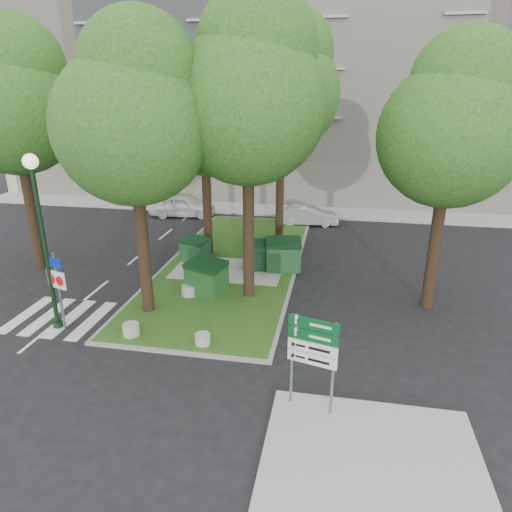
% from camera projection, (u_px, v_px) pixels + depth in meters
% --- Properties ---
extents(ground, '(120.00, 120.00, 0.00)m').
position_uv_depth(ground, '(162.00, 351.00, 14.86)').
color(ground, black).
rests_on(ground, ground).
extents(median_island, '(6.00, 16.00, 0.12)m').
position_uv_depth(median_island, '(233.00, 263.00, 22.13)').
color(median_island, '#1E4714').
rests_on(median_island, ground).
extents(median_kerb, '(6.30, 16.30, 0.10)m').
position_uv_depth(median_kerb, '(233.00, 263.00, 22.13)').
color(median_kerb, gray).
rests_on(median_kerb, ground).
extents(sidewalk_corner, '(5.00, 4.00, 0.12)m').
position_uv_depth(sidewalk_corner, '(372.00, 458.00, 10.49)').
color(sidewalk_corner, '#999993').
rests_on(sidewalk_corner, ground).
extents(building_sidewalk, '(42.00, 3.00, 0.12)m').
position_uv_depth(building_sidewalk, '(261.00, 209.00, 31.90)').
color(building_sidewalk, '#999993').
rests_on(building_sidewalk, ground).
extents(zebra_crossing, '(5.00, 3.00, 0.01)m').
position_uv_depth(zebra_crossing, '(81.00, 319.00, 16.89)').
color(zebra_crossing, silver).
rests_on(zebra_crossing, ground).
extents(apartment_building, '(41.00, 12.00, 16.00)m').
position_uv_depth(apartment_building, '(278.00, 88.00, 36.05)').
color(apartment_building, tan).
rests_on(apartment_building, ground).
extents(tree_median_near_left, '(5.20, 5.20, 10.53)m').
position_uv_depth(tree_median_near_left, '(134.00, 112.00, 14.92)').
color(tree_median_near_left, black).
rests_on(tree_median_near_left, ground).
extents(tree_median_near_right, '(5.60, 5.60, 11.46)m').
position_uv_depth(tree_median_near_right, '(251.00, 90.00, 15.93)').
color(tree_median_near_right, black).
rests_on(tree_median_near_right, ground).
extents(tree_median_mid, '(4.80, 4.80, 9.99)m').
position_uv_depth(tree_median_mid, '(206.00, 113.00, 20.95)').
color(tree_median_mid, black).
rests_on(tree_median_mid, ground).
extents(tree_median_far, '(5.80, 5.80, 11.93)m').
position_uv_depth(tree_median_far, '(284.00, 82.00, 22.69)').
color(tree_median_far, black).
rests_on(tree_median_far, ground).
extents(tree_street_left, '(5.40, 5.40, 11.00)m').
position_uv_depth(tree_street_left, '(14.00, 98.00, 19.24)').
color(tree_street_left, black).
rests_on(tree_street_left, ground).
extents(tree_street_right, '(5.00, 5.00, 10.06)m').
position_uv_depth(tree_street_right, '(455.00, 121.00, 15.53)').
color(tree_street_right, black).
rests_on(tree_street_right, ground).
extents(dumpster_a, '(1.56, 1.33, 1.23)m').
position_uv_depth(dumpster_a, '(195.00, 250.00, 22.00)').
color(dumpster_a, '#0F371A').
rests_on(dumpster_a, median_island).
extents(dumpster_b, '(1.87, 1.61, 1.46)m').
position_uv_depth(dumpster_b, '(206.00, 278.00, 18.48)').
color(dumpster_b, '#123F14').
rests_on(dumpster_b, median_island).
extents(dumpster_c, '(1.69, 1.44, 1.32)m').
position_uv_depth(dumpster_c, '(259.00, 255.00, 21.16)').
color(dumpster_c, black).
rests_on(dumpster_c, median_island).
extents(dumpster_d, '(1.79, 1.41, 1.49)m').
position_uv_depth(dumpster_d, '(283.00, 255.00, 20.97)').
color(dumpster_d, '#133E1A').
rests_on(dumpster_d, median_island).
extents(bollard_left, '(0.57, 0.57, 0.40)m').
position_uv_depth(bollard_left, '(131.00, 329.00, 15.54)').
color(bollard_left, '#A4A39E').
rests_on(bollard_left, median_island).
extents(bollard_right, '(0.50, 0.50, 0.36)m').
position_uv_depth(bollard_right, '(203.00, 339.00, 15.00)').
color(bollard_right, '#A4A49F').
rests_on(bollard_right, median_island).
extents(bollard_mid, '(0.61, 0.61, 0.44)m').
position_uv_depth(bollard_mid, '(189.00, 290.00, 18.53)').
color(bollard_mid, '#989793').
rests_on(bollard_mid, median_island).
extents(litter_bin, '(0.46, 0.46, 0.80)m').
position_uv_depth(litter_bin, '(275.00, 257.00, 21.62)').
color(litter_bin, gold).
rests_on(litter_bin, median_island).
extents(street_lamp, '(0.49, 0.49, 6.13)m').
position_uv_depth(street_lamp, '(41.00, 224.00, 15.03)').
color(street_lamp, black).
rests_on(street_lamp, ground).
extents(traffic_sign_pole, '(0.83, 0.31, 2.87)m').
position_uv_depth(traffic_sign_pole, '(57.00, 281.00, 15.65)').
color(traffic_sign_pole, slate).
rests_on(traffic_sign_pole, ground).
extents(directional_sign, '(1.28, 0.38, 2.63)m').
position_uv_depth(directional_sign, '(313.00, 350.00, 11.49)').
color(directional_sign, slate).
rests_on(directional_sign, sidewalk_corner).
extents(car_white, '(4.48, 2.23, 1.47)m').
position_uv_depth(car_white, '(183.00, 206.00, 30.17)').
color(car_white, silver).
rests_on(car_white, ground).
extents(car_silver, '(3.86, 1.76, 1.23)m').
position_uv_depth(car_silver, '(308.00, 215.00, 28.33)').
color(car_silver, '#A8AAB0').
rests_on(car_silver, ground).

